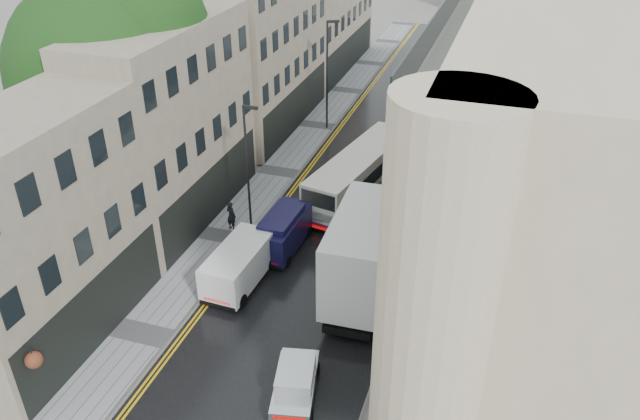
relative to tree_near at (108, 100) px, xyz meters
The scene contains 15 objects.
road 16.14m from the tree_near, 30.96° to the left, with size 9.00×85.00×0.02m, color black.
left_sidewalk 12.16m from the tree_near, 48.44° to the left, with size 2.70×85.00×0.12m, color gray.
right_sidewalk 20.59m from the tree_near, 22.73° to the left, with size 1.80×85.00×0.12m, color slate.
old_shop_row 10.50m from the tree_near, 73.04° to the left, with size 4.50×56.00×12.00m, color gray, non-canonical shape.
modern_block 23.58m from the tree_near, 14.74° to the left, with size 8.00×40.00×14.00m, color beige, non-canonical shape.
tree_near is the anchor object (origin of this frame).
tree_far 13.02m from the tree_near, 88.68° to the left, with size 9.24×9.24×12.46m, color black, non-canonical shape.
cream_bus 12.68m from the tree_near, 18.57° to the left, with size 2.34×10.28×2.80m, color silver, non-canonical shape.
white_lorry 15.60m from the tree_near, 19.61° to the right, with size 2.64×8.80×4.62m, color silver, non-canonical shape.
silver_hatchback 19.11m from the tree_near, 40.07° to the right, with size 1.53×3.49×1.31m, color #B5B6BB, non-canonical shape.
white_van 11.68m from the tree_near, 35.68° to the right, with size 1.97×4.60×2.08m, color white, non-canonical shape.
navy_van 11.14m from the tree_near, 13.28° to the right, with size 1.77×4.42×2.26m, color #100E34, non-canonical shape.
pedestrian 9.00m from the tree_near, ahead, with size 0.62×0.41×1.70m, color black.
lamp_post_near 8.39m from the tree_near, ahead, with size 0.82×0.18×7.29m, color black, non-canonical shape.
lamp_post_far 17.45m from the tree_near, 64.36° to the left, with size 0.90×0.20×8.01m, color black, non-canonical shape.
Camera 1 is at (8.05, -6.65, 18.74)m, focal length 35.00 mm.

